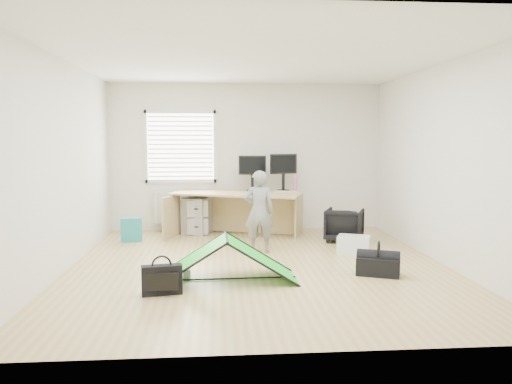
{
  "coord_description": "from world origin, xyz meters",
  "views": [
    {
      "loc": [
        -0.54,
        -6.49,
        1.68
      ],
      "look_at": [
        0.0,
        0.4,
        0.95
      ],
      "focal_mm": 35.0,
      "sensor_mm": 36.0,
      "label": 1
    }
  ],
  "objects": [
    {
      "name": "keyboard",
      "position": [
        0.67,
        2.12,
        0.77
      ],
      "size": [
        0.42,
        0.21,
        0.02
      ],
      "primitive_type": "cube",
      "rotation": [
        0.0,
        0.0,
        -0.19
      ],
      "color": "beige",
      "rests_on": "desk"
    },
    {
      "name": "person",
      "position": [
        0.08,
        0.82,
        0.61
      ],
      "size": [
        0.47,
        0.33,
        1.23
      ],
      "primitive_type": "imported",
      "rotation": [
        0.0,
        0.0,
        3.06
      ],
      "color": "slate",
      "rests_on": "ground"
    },
    {
      "name": "radiator",
      "position": [
        -1.2,
        2.67,
        0.45
      ],
      "size": [
        1.0,
        0.12,
        0.6
      ],
      "primitive_type": "cube",
      "color": "silver",
      "rests_on": "back_wall"
    },
    {
      "name": "monitor_left",
      "position": [
        0.09,
        2.34,
        0.99
      ],
      "size": [
        0.49,
        0.15,
        0.46
      ],
      "primitive_type": "cube",
      "rotation": [
        0.0,
        0.0,
        -0.1
      ],
      "color": "black",
      "rests_on": "desk"
    },
    {
      "name": "kite",
      "position": [
        -0.43,
        -0.64,
        0.26
      ],
      "size": [
        1.68,
        0.77,
        0.52
      ],
      "primitive_type": null,
      "rotation": [
        0.0,
        0.0,
        0.02
      ],
      "color": "#13CB25",
      "rests_on": "ground"
    },
    {
      "name": "laptop_bag",
      "position": [
        -1.15,
        -1.15,
        0.16
      ],
      "size": [
        0.45,
        0.21,
        0.32
      ],
      "primitive_type": "cube",
      "rotation": [
        0.0,
        0.0,
        0.18
      ],
      "color": "black",
      "rests_on": "ground"
    },
    {
      "name": "window",
      "position": [
        -1.2,
        2.71,
        1.55
      ],
      "size": [
        1.2,
        0.06,
        1.2
      ],
      "primitive_type": "cube",
      "color": "silver",
      "rests_on": "back_wall"
    },
    {
      "name": "white_box",
      "position": [
        -0.92,
        -0.45,
        0.05
      ],
      "size": [
        0.1,
        0.1,
        0.09
      ],
      "primitive_type": "cube",
      "rotation": [
        0.0,
        0.0,
        0.06
      ],
      "color": "silver",
      "rests_on": "ground"
    },
    {
      "name": "tote_bag",
      "position": [
        -1.96,
        1.75,
        0.2
      ],
      "size": [
        0.35,
        0.18,
        0.4
      ],
      "primitive_type": "cube",
      "rotation": [
        0.0,
        0.0,
        0.09
      ],
      "color": "teal",
      "rests_on": "ground"
    },
    {
      "name": "desk",
      "position": [
        -0.22,
        2.04,
        0.38
      ],
      "size": [
        2.35,
        1.42,
        0.76
      ],
      "primitive_type": "cube",
      "rotation": [
        0.0,
        0.0,
        -0.34
      ],
      "color": "tan",
      "rests_on": "ground"
    },
    {
      "name": "duffel_bag",
      "position": [
        1.44,
        -0.58,
        0.11
      ],
      "size": [
        0.58,
        0.44,
        0.23
      ],
      "primitive_type": "cube",
      "rotation": [
        0.0,
        0.0,
        -0.4
      ],
      "color": "black",
      "rests_on": "ground"
    },
    {
      "name": "office_chair",
      "position": [
        1.55,
        1.49,
        0.27
      ],
      "size": [
        0.77,
        0.78,
        0.55
      ],
      "primitive_type": "imported",
      "rotation": [
        0.0,
        0.0,
        2.74
      ],
      "color": "black",
      "rests_on": "ground"
    },
    {
      "name": "back_wall",
      "position": [
        0.0,
        2.75,
        1.35
      ],
      "size": [
        5.0,
        0.02,
        2.7
      ],
      "primitive_type": "cube",
      "color": "silver",
      "rests_on": "ground"
    },
    {
      "name": "filing_cabinet",
      "position": [
        -0.88,
        2.42,
        0.32
      ],
      "size": [
        0.6,
        0.68,
        0.65
      ],
      "primitive_type": "cube",
      "rotation": [
        0.0,
        0.0,
        -0.41
      ],
      "color": "#9B9EA0",
      "rests_on": "ground"
    },
    {
      "name": "monitor_right",
      "position": [
        0.64,
        2.34,
        1.0
      ],
      "size": [
        0.52,
        0.25,
        0.48
      ],
      "primitive_type": "cube",
      "rotation": [
        0.0,
        0.0,
        0.28
      ],
      "color": "black",
      "rests_on": "desk"
    },
    {
      "name": "thermos",
      "position": [
        0.86,
        2.36,
        0.89
      ],
      "size": [
        0.07,
        0.07,
        0.26
      ],
      "primitive_type": "cylinder",
      "rotation": [
        0.0,
        0.0,
        0.0
      ],
      "color": "#BE6A82",
      "rests_on": "desk"
    },
    {
      "name": "ground",
      "position": [
        0.0,
        0.0,
        0.0
      ],
      "size": [
        5.5,
        5.5,
        0.0
      ],
      "primitive_type": "plane",
      "color": "tan",
      "rests_on": "ground"
    },
    {
      "name": "storage_crate",
      "position": [
        1.47,
        0.64,
        0.13
      ],
      "size": [
        0.55,
        0.47,
        0.26
      ],
      "primitive_type": "cube",
      "rotation": [
        0.0,
        0.0,
        -0.38
      ],
      "color": "white",
      "rests_on": "ground"
    }
  ]
}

